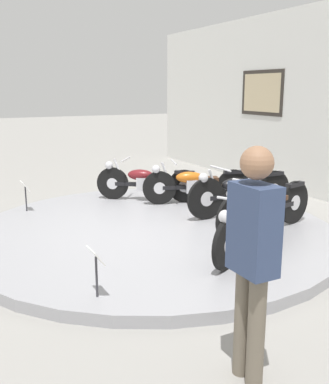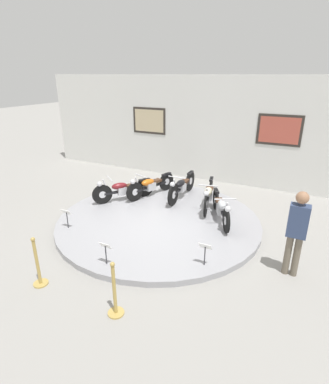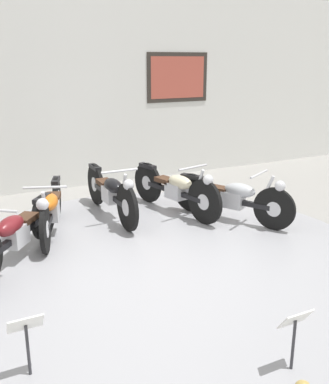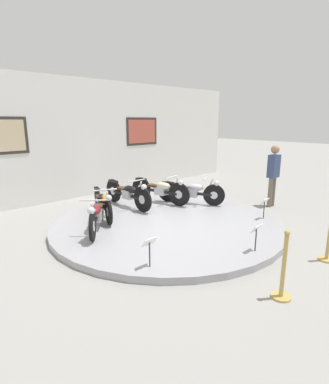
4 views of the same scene
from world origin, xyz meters
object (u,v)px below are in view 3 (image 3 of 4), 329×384
(motorcycle_silver, at_px, (233,196))
(info_placard_front_centre, at_px, (295,327))
(motorcycle_orange, at_px, (51,208))
(motorcycle_black, at_px, (111,191))
(motorcycle_maroon, at_px, (15,232))
(info_placard_front_left, at_px, (26,332))
(motorcycle_cream, at_px, (176,188))

(motorcycle_silver, distance_m, info_placard_front_centre, 3.32)
(motorcycle_orange, height_order, motorcycle_black, motorcycle_black)
(motorcycle_maroon, relative_size, motorcycle_silver, 0.89)
(motorcycle_orange, xyz_separation_m, motorcycle_silver, (2.50, -0.70, 0.00))
(motorcycle_silver, height_order, info_placard_front_left, motorcycle_silver)
(info_placard_front_centre, bearing_deg, motorcycle_orange, 104.80)
(motorcycle_maroon, xyz_separation_m, motorcycle_cream, (2.50, 0.70, 0.02))
(motorcycle_maroon, distance_m, motorcycle_cream, 2.59)
(motorcycle_cream, distance_m, info_placard_front_centre, 3.77)
(info_placard_front_left, bearing_deg, motorcycle_maroon, 82.76)
(motorcycle_maroon, bearing_deg, motorcycle_black, 32.07)
(motorcycle_silver, xyz_separation_m, info_placard_front_left, (-3.34, -2.10, -0.00))
(motorcycle_black, xyz_separation_m, info_placard_front_centre, (-0.00, -3.92, -0.03))
(motorcycle_orange, relative_size, motorcycle_cream, 0.94)
(motorcycle_silver, bearing_deg, info_placard_front_left, -147.89)
(info_placard_front_left, xyz_separation_m, info_placard_front_centre, (1.81, -0.85, 0.00))
(motorcycle_silver, bearing_deg, motorcycle_maroon, 179.92)
(motorcycle_black, bearing_deg, motorcycle_silver, -32.30)
(motorcycle_cream, relative_size, motorcycle_silver, 1.12)
(motorcycle_black, height_order, motorcycle_cream, motorcycle_black)
(motorcycle_silver, bearing_deg, motorcycle_black, 147.70)
(motorcycle_maroon, bearing_deg, info_placard_front_centre, -62.43)
(motorcycle_black, distance_m, info_placard_front_centre, 3.92)
(motorcycle_silver, relative_size, info_placard_front_centre, 3.43)
(motorcycle_maroon, xyz_separation_m, motorcycle_orange, (0.58, 0.69, 0.00))
(motorcycle_black, bearing_deg, info_placard_front_centre, -90.00)
(motorcycle_orange, distance_m, motorcycle_black, 1.00)
(motorcycle_black, bearing_deg, motorcycle_maroon, -147.93)
(motorcycle_silver, xyz_separation_m, info_placard_front_centre, (-1.53, -2.95, -0.00))
(motorcycle_maroon, xyz_separation_m, motorcycle_silver, (3.07, -0.00, 0.00))
(motorcycle_maroon, xyz_separation_m, info_placard_front_centre, (1.54, -2.95, -0.00))
(motorcycle_orange, xyz_separation_m, motorcycle_black, (0.96, 0.27, 0.03))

